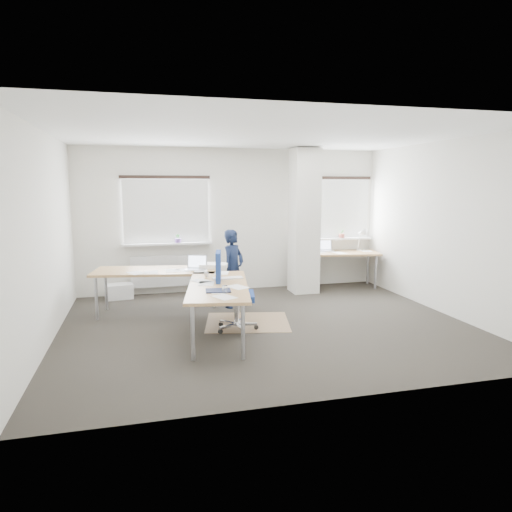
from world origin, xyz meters
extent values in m
plane|color=#2A2622|center=(0.00, 0.00, 0.00)|extent=(6.00, 6.00, 0.00)
cube|color=silver|center=(0.00, 2.50, 1.40)|extent=(6.00, 0.04, 2.80)
cube|color=silver|center=(0.00, -2.50, 1.40)|extent=(6.00, 0.04, 2.80)
cube|color=silver|center=(-3.00, 0.00, 1.40)|extent=(0.04, 5.00, 2.80)
cube|color=silver|center=(3.00, 0.00, 1.40)|extent=(0.04, 5.00, 2.80)
cube|color=white|center=(0.00, 0.00, 2.80)|extent=(6.00, 5.00, 0.04)
cube|color=silver|center=(1.30, 1.95, 1.39)|extent=(0.50, 0.50, 2.78)
cube|color=white|center=(-1.30, 2.47, 1.60)|extent=(1.60, 0.04, 1.20)
cube|color=white|center=(-1.30, 2.43, 1.60)|extent=(1.60, 0.02, 1.20)
cube|color=white|center=(-1.30, 2.40, 0.98)|extent=(1.70, 0.20, 0.04)
cube|color=white|center=(2.30, 2.47, 1.60)|extent=(1.20, 0.04, 1.20)
cube|color=white|center=(2.30, 2.43, 1.60)|extent=(1.20, 0.02, 1.20)
cube|color=white|center=(2.30, 2.40, 0.98)|extent=(1.30, 0.20, 0.04)
cube|color=white|center=(-1.30, 2.42, 0.45)|extent=(1.40, 0.10, 0.60)
cylinder|color=#6C4496|center=(-1.10, 2.38, 1.04)|extent=(0.12, 0.12, 0.08)
imported|color=#296327|center=(-1.10, 2.38, 1.08)|extent=(0.09, 0.06, 0.17)
cylinder|color=brown|center=(2.30, 2.38, 1.04)|extent=(0.12, 0.12, 0.08)
imported|color=#296327|center=(2.30, 2.38, 1.08)|extent=(0.09, 0.07, 0.17)
cube|color=brown|center=(-0.25, 0.20, 0.00)|extent=(1.45, 1.30, 0.01)
cube|color=white|center=(-2.20, 2.25, 0.14)|extent=(0.50, 0.38, 0.27)
cube|color=#9A6842|center=(-1.56, 1.05, 0.71)|extent=(2.11, 1.14, 0.04)
cube|color=#9A6842|center=(-0.78, -0.31, 0.71)|extent=(1.14, 2.11, 0.04)
cylinder|color=#9D9CA2|center=(-2.49, 0.91, 0.34)|extent=(0.05, 0.05, 0.69)
cylinder|color=#9D9CA2|center=(-2.39, 1.50, 0.34)|extent=(0.05, 0.05, 0.69)
cylinder|color=#9D9CA2|center=(-0.62, 1.19, 0.34)|extent=(0.05, 0.05, 0.69)
cylinder|color=#9D9CA2|center=(-1.23, -1.14, 0.34)|extent=(0.05, 0.05, 0.69)
cylinder|color=#9D9CA2|center=(-0.64, -1.25, 0.34)|extent=(0.05, 0.05, 0.69)
cylinder|color=#9D9CA2|center=(-0.33, 0.53, 0.34)|extent=(0.05, 0.05, 0.69)
cube|color=#B7B7BC|center=(-0.95, 0.88, 0.74)|extent=(0.39, 0.34, 0.01)
cube|color=#B7B7BC|center=(-0.91, 0.99, 0.85)|extent=(0.32, 0.16, 0.22)
cube|color=silver|center=(-0.91, 0.99, 0.85)|extent=(0.28, 0.13, 0.19)
cube|color=white|center=(-0.58, 0.05, 0.74)|extent=(0.45, 0.16, 0.02)
cube|color=#121832|center=(-0.84, -0.70, 0.74)|extent=(0.35, 0.27, 0.01)
cube|color=white|center=(-0.63, 1.01, 0.77)|extent=(0.52, 0.43, 0.07)
imported|color=white|center=(-0.86, 0.27, 0.76)|extent=(0.09, 0.09, 0.07)
cylinder|color=silver|center=(-0.78, -0.83, 0.78)|extent=(0.07, 0.07, 0.10)
cube|color=#9A6842|center=(2.25, 2.15, 0.71)|extent=(1.50, 0.93, 0.04)
cylinder|color=#9D9CA2|center=(1.62, 2.01, 0.34)|extent=(0.05, 0.05, 0.69)
cylinder|color=#9D9CA2|center=(2.80, 1.80, 0.34)|extent=(0.05, 0.05, 0.69)
cylinder|color=#9D9CA2|center=(1.70, 2.50, 0.34)|extent=(0.05, 0.05, 0.69)
cylinder|color=#9D9CA2|center=(2.88, 2.29, 0.34)|extent=(0.05, 0.05, 0.69)
cube|color=#B7B7BC|center=(1.93, 2.35, 0.74)|extent=(0.35, 0.26, 0.01)
cube|color=#B7B7BC|center=(1.94, 2.46, 0.85)|extent=(0.33, 0.07, 0.22)
cube|color=silver|center=(1.94, 2.46, 0.85)|extent=(0.29, 0.06, 0.19)
cylinder|color=white|center=(2.64, 2.25, 0.74)|extent=(0.10, 0.10, 0.02)
cylinder|color=white|center=(2.64, 2.25, 0.93)|extent=(0.02, 0.16, 0.38)
cylinder|color=white|center=(2.64, 2.13, 1.15)|extent=(0.02, 0.29, 0.13)
cone|color=white|center=(2.64, 1.99, 1.13)|extent=(0.14, 0.16, 0.17)
cube|color=navy|center=(-0.49, -0.13, 0.51)|extent=(0.60, 0.60, 0.09)
cube|color=navy|center=(-0.74, -0.08, 0.88)|extent=(0.15, 0.44, 0.55)
cylinder|color=silver|center=(-0.49, -0.13, 0.30)|extent=(0.07, 0.07, 0.37)
cylinder|color=black|center=(-0.21, -0.19, 0.04)|extent=(0.07, 0.05, 0.07)
cylinder|color=black|center=(-0.35, 0.12, 0.04)|extent=(0.06, 0.07, 0.07)
cylinder|color=black|center=(-0.68, 0.08, 0.04)|extent=(0.07, 0.07, 0.07)
cylinder|color=black|center=(-0.75, -0.25, 0.04)|extent=(0.07, 0.06, 0.07)
cylinder|color=black|center=(-0.45, -0.41, 0.04)|extent=(0.04, 0.07, 0.07)
imported|color=black|center=(-0.27, 1.17, 0.67)|extent=(0.58, 0.57, 1.34)
camera|label=1|loc=(-1.79, -6.39, 2.08)|focal=32.00mm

